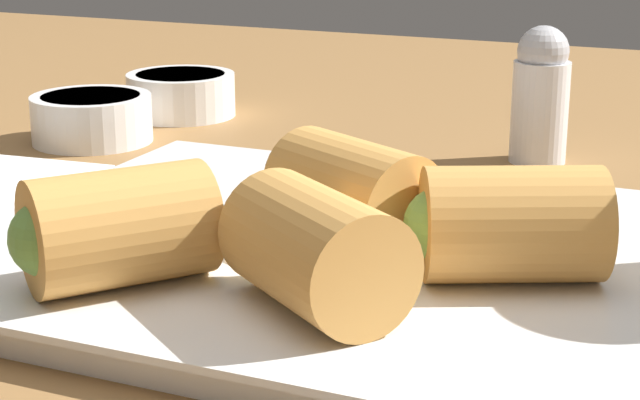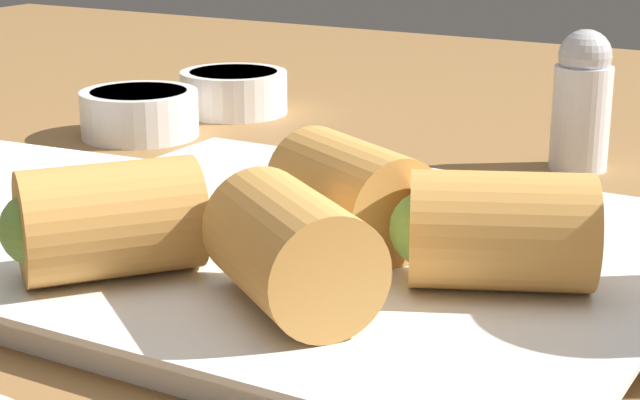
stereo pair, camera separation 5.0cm
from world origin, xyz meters
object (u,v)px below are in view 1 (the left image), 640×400
object	(u,v)px
serving_plate	(320,256)
dipping_bowl_far	(181,93)
dipping_bowl_near	(92,117)
salt_shaker	(541,95)

from	to	relation	value
serving_plate	dipping_bowl_far	size ratio (longest dim) A/B	3.88
dipping_bowl_near	salt_shaker	bearing A→B (deg)	12.92
dipping_bowl_far	salt_shaker	world-z (taller)	salt_shaker
serving_plate	dipping_bowl_near	bearing A→B (deg)	144.84
salt_shaker	dipping_bowl_far	bearing A→B (deg)	173.82
serving_plate	salt_shaker	world-z (taller)	salt_shaker
dipping_bowl_far	salt_shaker	bearing A→B (deg)	-6.18
dipping_bowl_near	salt_shaker	xyz separation A→B (cm)	(27.74, 6.36, 2.44)
serving_plate	dipping_bowl_far	bearing A→B (deg)	130.60
serving_plate	salt_shaker	size ratio (longest dim) A/B	3.66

